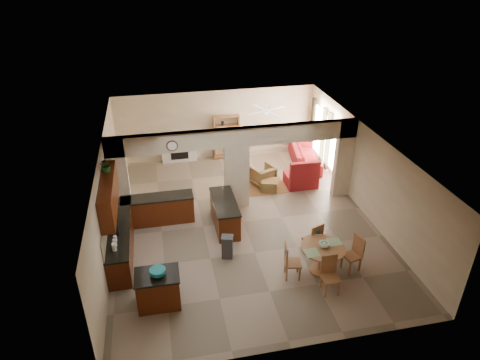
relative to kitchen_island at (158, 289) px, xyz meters
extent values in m
plane|color=#85705C|center=(2.74, 3.05, -0.46)|extent=(10.00, 10.00, 0.00)
plane|color=white|center=(2.74, 3.05, 2.34)|extent=(10.00, 10.00, 0.00)
plane|color=beige|center=(2.74, 8.05, 0.94)|extent=(8.00, 0.00, 8.00)
plane|color=beige|center=(2.74, -1.95, 0.94)|extent=(8.00, 0.00, 8.00)
plane|color=beige|center=(-1.26, 3.05, 0.94)|extent=(0.00, 10.00, 10.00)
plane|color=beige|center=(6.74, 3.05, 0.94)|extent=(0.00, 10.00, 10.00)
cube|color=beige|center=(-0.96, 4.05, 0.94)|extent=(0.60, 0.25, 2.80)
cube|color=beige|center=(2.74, 4.05, 0.64)|extent=(0.80, 0.25, 2.20)
cube|color=beige|center=(6.44, 4.05, 0.94)|extent=(0.60, 0.25, 2.80)
cube|color=beige|center=(2.74, 4.05, 2.04)|extent=(8.00, 0.25, 0.60)
cube|color=#3E1407|center=(-0.96, 2.25, -0.03)|extent=(0.60, 3.20, 0.86)
cube|color=black|center=(-0.96, 2.25, 0.42)|extent=(0.62, 3.22, 0.05)
cube|color=tan|center=(-1.24, 2.25, 0.74)|extent=(0.02, 3.20, 0.55)
cube|color=#3E1407|center=(0.14, 3.62, -0.03)|extent=(2.20, 0.60, 0.86)
cube|color=black|center=(0.14, 3.62, 0.42)|extent=(2.22, 0.62, 0.05)
cube|color=#3E1407|center=(-1.08, 2.25, 1.46)|extent=(0.35, 2.40, 0.90)
cube|color=#3E1407|center=(2.14, 2.95, -0.03)|extent=(0.65, 1.80, 0.86)
cube|color=black|center=(2.14, 2.95, 0.42)|extent=(0.70, 1.85, 0.05)
cube|color=silver|center=(2.14, 2.10, -0.04)|extent=(0.58, 0.04, 0.70)
cylinder|color=#4A2318|center=(0.74, 3.90, 1.99)|extent=(0.34, 0.03, 0.34)
cube|color=brown|center=(3.94, 5.15, -0.46)|extent=(1.60, 1.30, 0.01)
cube|color=silver|center=(1.14, 7.89, 0.09)|extent=(1.40, 0.28, 1.10)
cube|color=black|center=(1.14, 7.75, 0.04)|extent=(0.70, 0.04, 0.70)
cube|color=silver|center=(1.14, 7.87, 0.69)|extent=(1.60, 0.35, 0.10)
cube|color=#985B34|center=(3.09, 7.87, 0.44)|extent=(1.00, 0.32, 1.80)
cube|color=white|center=(6.71, 5.35, 0.74)|extent=(0.02, 0.90, 1.90)
cube|color=white|center=(6.71, 7.05, 0.74)|extent=(0.02, 0.90, 1.90)
cube|color=white|center=(6.71, 6.20, 0.59)|extent=(0.02, 0.70, 2.10)
cube|color=#41251A|center=(6.67, 4.75, 0.74)|extent=(0.10, 0.28, 2.30)
cube|color=#41251A|center=(6.67, 5.95, 0.74)|extent=(0.10, 0.28, 2.30)
cube|color=#41251A|center=(6.67, 6.45, 0.74)|extent=(0.10, 0.28, 2.30)
cube|color=#41251A|center=(6.67, 7.65, 0.74)|extent=(0.10, 0.28, 2.30)
cylinder|color=white|center=(4.24, 6.05, 2.10)|extent=(1.00, 1.00, 0.10)
cube|color=#3E1407|center=(0.00, 0.00, -0.03)|extent=(1.02, 0.72, 0.87)
cube|color=black|center=(0.00, 0.00, 0.43)|extent=(1.07, 0.77, 0.05)
cylinder|color=#127781|center=(0.03, -0.03, 0.54)|extent=(0.38, 0.38, 0.18)
cube|color=#313134|center=(1.95, 1.44, -0.14)|extent=(0.36, 0.33, 0.64)
cylinder|color=#985B34|center=(4.29, 0.32, 0.32)|extent=(1.17, 1.17, 0.04)
cylinder|color=#985B34|center=(4.29, 0.32, -0.06)|extent=(0.17, 0.17, 0.76)
cylinder|color=#985B34|center=(4.29, 0.32, -0.43)|extent=(0.60, 0.60, 0.06)
cylinder|color=#60AB24|center=(4.32, 0.34, 0.41)|extent=(0.27, 0.27, 0.14)
imported|color=maroon|center=(6.04, 6.60, -0.09)|extent=(2.67, 1.42, 0.74)
cube|color=maroon|center=(5.31, 4.98, -0.24)|extent=(1.09, 0.89, 0.44)
imported|color=maroon|center=(3.98, 5.35, -0.11)|extent=(0.98, 0.99, 0.71)
cube|color=maroon|center=(4.08, 4.83, -0.26)|extent=(0.70, 0.70, 0.40)
imported|color=#155117|center=(-1.08, 2.75, 2.11)|extent=(0.44, 0.40, 0.41)
cube|color=#985B34|center=(4.32, 1.14, -0.01)|extent=(0.54, 0.54, 0.05)
cube|color=#985B34|center=(4.42, 1.36, -0.24)|extent=(0.04, 0.04, 0.44)
cube|color=#985B34|center=(4.10, 1.24, -0.24)|extent=(0.04, 0.04, 0.44)
cube|color=#985B34|center=(4.54, 1.04, -0.24)|extent=(0.04, 0.04, 0.44)
cube|color=#985B34|center=(4.22, 0.92, -0.24)|extent=(0.04, 0.04, 0.44)
cube|color=#985B34|center=(4.38, 0.96, 0.29)|extent=(0.41, 0.18, 0.55)
cube|color=#127781|center=(4.39, 0.94, 0.36)|extent=(0.14, 0.06, 0.14)
cube|color=#985B34|center=(5.10, 0.23, -0.01)|extent=(0.51, 0.51, 0.05)
cube|color=#985B34|center=(4.90, 0.35, -0.24)|extent=(0.04, 0.04, 0.44)
cube|color=#985B34|center=(4.98, 0.02, -0.24)|extent=(0.04, 0.04, 0.44)
cube|color=#985B34|center=(5.22, 0.44, -0.24)|extent=(0.04, 0.04, 0.44)
cube|color=#985B34|center=(5.31, 0.11, -0.24)|extent=(0.04, 0.04, 0.44)
cube|color=#985B34|center=(5.29, 0.28, 0.29)|extent=(0.15, 0.42, 0.55)
cube|color=#127781|center=(5.31, 0.29, 0.36)|extent=(0.05, 0.14, 0.14)
cube|color=#985B34|center=(4.21, -0.46, -0.01)|extent=(0.43, 0.43, 0.05)
cube|color=#985B34|center=(4.04, -0.63, -0.24)|extent=(0.04, 0.04, 0.44)
cube|color=#985B34|center=(4.38, -0.64, -0.24)|extent=(0.04, 0.04, 0.44)
cube|color=#985B34|center=(4.05, -0.29, -0.24)|extent=(0.04, 0.04, 0.44)
cube|color=#985B34|center=(4.39, -0.30, -0.24)|extent=(0.04, 0.04, 0.44)
cube|color=#985B34|center=(4.22, -0.27, 0.29)|extent=(0.42, 0.05, 0.55)
cube|color=#127781|center=(4.22, -0.25, 0.36)|extent=(0.14, 0.01, 0.14)
cube|color=#985B34|center=(3.47, 0.28, -0.01)|extent=(0.49, 0.49, 0.05)
cube|color=#985B34|center=(3.61, 0.08, -0.24)|extent=(0.04, 0.04, 0.44)
cube|color=#985B34|center=(3.67, 0.42, -0.24)|extent=(0.04, 0.04, 0.44)
cube|color=#985B34|center=(3.28, 0.14, -0.24)|extent=(0.04, 0.04, 0.44)
cube|color=#985B34|center=(3.34, 0.48, -0.24)|extent=(0.04, 0.04, 0.44)
cube|color=#985B34|center=(3.29, 0.31, 0.29)|extent=(0.11, 0.42, 0.55)
cube|color=#127781|center=(3.26, 0.32, 0.36)|extent=(0.03, 0.14, 0.14)
camera|label=1|loc=(0.34, -7.99, 7.22)|focal=32.00mm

